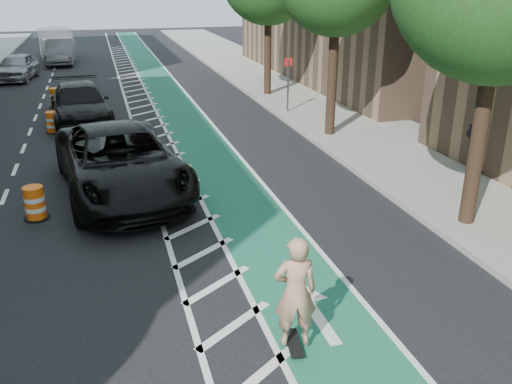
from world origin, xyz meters
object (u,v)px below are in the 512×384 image
object	(u,v)px
suv_near	(121,161)
barrel_a	(35,204)
skateboarder	(295,292)
suv_far	(80,104)

from	to	relation	value
suv_near	barrel_a	xyz separation A→B (m)	(-2.20, -1.25, -0.52)
skateboarder	suv_far	size ratio (longest dim) A/B	0.34
barrel_a	suv_near	bearing A→B (deg)	29.66
suv_far	barrel_a	size ratio (longest dim) A/B	6.51
suv_near	barrel_a	bearing A→B (deg)	-157.69
skateboarder	suv_far	distance (m)	16.85
skateboarder	suv_near	bearing A→B (deg)	-64.19
barrel_a	suv_far	bearing A→B (deg)	84.27
skateboarder	suv_far	xyz separation A→B (m)	(-3.51, 16.48, -0.25)
suv_near	suv_far	size ratio (longest dim) A/B	1.20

